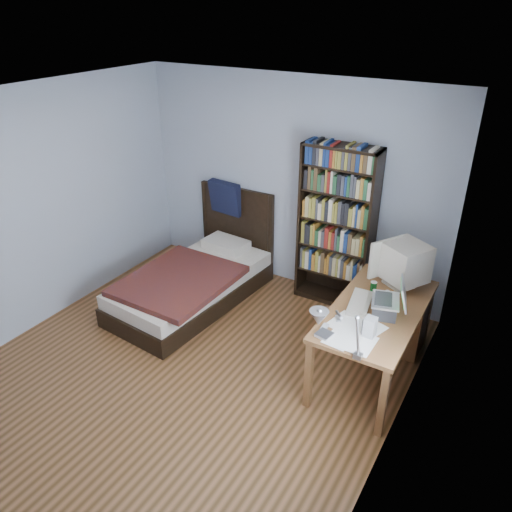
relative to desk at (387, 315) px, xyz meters
name	(u,v)px	position (x,y,z in m)	size (l,w,h in m)	color
room	(179,258)	(-1.48, -1.33, 0.84)	(4.20, 4.24, 2.50)	#4D3116
desk	(387,315)	(0.00, 0.00, 0.00)	(0.75, 1.50, 0.73)	brown
crt_monitor	(403,262)	(0.06, 0.08, 0.57)	(0.55, 0.50, 0.45)	#BEB19D
laptop	(387,305)	(0.10, -0.48, 0.42)	(0.37, 0.36, 0.37)	#2D2D30
desk_lamp	(326,322)	(-0.03, -1.56, 0.85)	(0.25, 0.56, 0.66)	#99999E
keyboard	(360,303)	(-0.16, -0.44, 0.33)	(0.17, 0.45, 0.03)	#B6AD98
speaker	(370,327)	(0.08, -0.85, 0.41)	(0.09, 0.09, 0.18)	#98989B
soda_can	(373,287)	(-0.13, -0.17, 0.37)	(0.06, 0.06, 0.11)	#083407
mouse	(386,293)	(0.00, -0.15, 0.34)	(0.06, 0.11, 0.04)	silver
phone_silver	(338,318)	(-0.24, -0.75, 0.33)	(0.04, 0.09, 0.02)	silver
phone_grey	(325,327)	(-0.28, -0.93, 0.33)	(0.05, 0.09, 0.02)	#98989B
external_drive	(324,335)	(-0.24, -1.04, 0.33)	(0.12, 0.12, 0.03)	#98989B
bookshelf	(336,227)	(-0.84, 0.61, 0.52)	(0.84, 0.30, 1.86)	black
bed	(196,279)	(-2.23, -0.19, -0.16)	(1.15, 2.11, 1.16)	black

